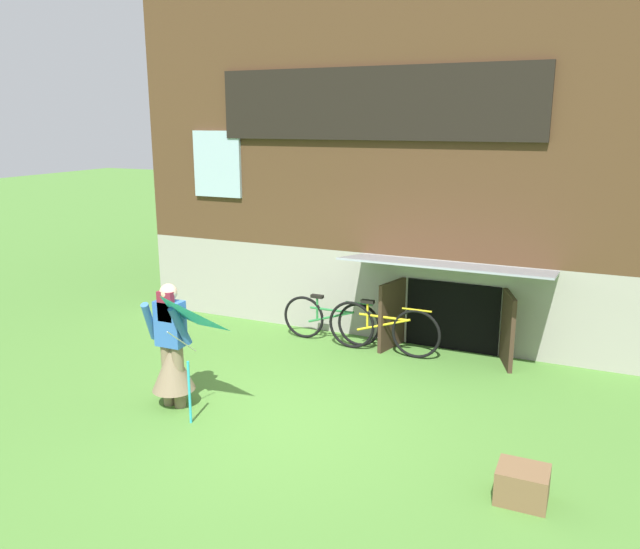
% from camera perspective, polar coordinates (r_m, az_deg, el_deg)
% --- Properties ---
extents(ground_plane, '(60.00, 60.00, 0.00)m').
position_cam_1_polar(ground_plane, '(7.69, -3.37, -12.49)').
color(ground_plane, '#4C7F33').
extents(log_house, '(8.22, 6.67, 5.73)m').
position_cam_1_polar(log_house, '(12.31, 9.15, 11.15)').
color(log_house, '#9E998E').
rests_on(log_house, ground_plane).
extents(person, '(0.61, 0.52, 1.54)m').
position_cam_1_polar(person, '(7.83, -13.28, -7.19)').
color(person, '#7F6B51').
rests_on(person, ground_plane).
extents(kite, '(0.89, 0.90, 1.46)m').
position_cam_1_polar(kite, '(7.11, -14.15, -4.65)').
color(kite, '#2DB2CC').
rests_on(kite, ground_plane).
extents(bicycle_yellow, '(1.75, 0.08, 0.80)m').
position_cam_1_polar(bicycle_yellow, '(9.45, 5.72, -4.88)').
color(bicycle_yellow, black).
rests_on(bicycle_yellow, ground_plane).
extents(bicycle_green, '(1.63, 0.08, 0.74)m').
position_cam_1_polar(bicycle_green, '(9.87, 0.98, -4.13)').
color(bicycle_green, black).
rests_on(bicycle_green, ground_plane).
extents(wooden_crate, '(0.46, 0.39, 0.33)m').
position_cam_1_polar(wooden_crate, '(6.34, 17.86, -17.67)').
color(wooden_crate, brown).
rests_on(wooden_crate, ground_plane).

